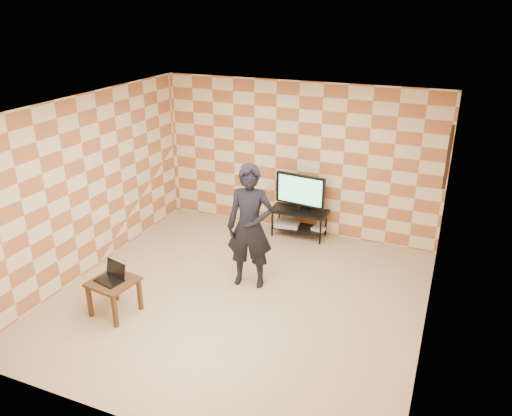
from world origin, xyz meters
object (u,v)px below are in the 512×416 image
object	(u,v)px
side_table	(113,286)
person	(250,227)
tv	(300,191)
tv_stand	(299,217)

from	to	relation	value
side_table	person	xyz separation A→B (m)	(1.38, 1.41, 0.51)
side_table	person	distance (m)	2.03
tv	side_table	xyz separation A→B (m)	(-1.55, -3.23, -0.45)
person	tv	bearing A→B (deg)	74.07
side_table	tv_stand	bearing A→B (deg)	64.44
tv	side_table	size ratio (longest dim) A/B	1.45
tv_stand	tv	xyz separation A→B (m)	(0.00, -0.00, 0.50)
tv	person	size ratio (longest dim) A/B	0.49
tv	person	distance (m)	1.83
person	tv_stand	bearing A→B (deg)	74.09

